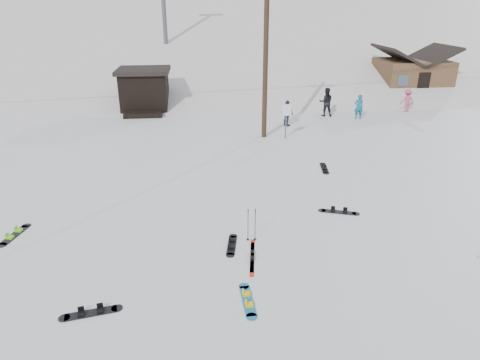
{
  "coord_description": "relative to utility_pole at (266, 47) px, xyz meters",
  "views": [
    {
      "loc": [
        -1.48,
        -8.11,
        6.78
      ],
      "look_at": [
        -0.22,
        4.71,
        1.4
      ],
      "focal_mm": 32.0,
      "sensor_mm": 36.0,
      "label": 1
    }
  ],
  "objects": [
    {
      "name": "ski_poles",
      "position": [
        -2.02,
        -10.81,
        -4.13
      ],
      "size": [
        0.3,
        0.08,
        1.08
      ],
      "color": "black",
      "rests_on": "ground"
    },
    {
      "name": "treeline_crest",
      "position": [
        -2.0,
        72.0,
        -4.68
      ],
      "size": [
        50.0,
        6.0,
        10.0
      ],
      "primitive_type": null,
      "color": "black",
      "rests_on": "ski_slope"
    },
    {
      "name": "ski_slope",
      "position": [
        -2.0,
        41.0,
        -16.68
      ],
      "size": [
        60.0,
        85.24,
        65.97
      ],
      "primitive_type": "cube",
      "rotation": [
        0.31,
        0.0,
        0.0
      ],
      "color": "silver",
      "rests_on": "ground"
    },
    {
      "name": "cabin",
      "position": [
        13.0,
        10.0,
        -3.2
      ],
      "size": [
        5.39,
        4.4,
        3.77
      ],
      "color": "brown",
      "rests_on": "ground"
    },
    {
      "name": "skier_pink",
      "position": [
        10.28,
        4.76,
        -3.94
      ],
      "size": [
        0.97,
        0.57,
        1.49
      ],
      "primitive_type": "imported",
      "rotation": [
        0.0,
        0.0,
        3.13
      ],
      "color": "#C4456A",
      "rests_on": "ground"
    },
    {
      "name": "board_scatter_f",
      "position": [
        1.93,
        -5.03,
        -4.66
      ],
      "size": [
        0.43,
        1.42,
        0.1
      ],
      "rotation": [
        0.0,
        0.0,
        1.43
      ],
      "color": "black",
      "rests_on": "ground"
    },
    {
      "name": "skier_dark",
      "position": [
        4.6,
        4.17,
        -3.78
      ],
      "size": [
        0.97,
        0.81,
        1.8
      ],
      "primitive_type": "imported",
      "rotation": [
        0.0,
        0.0,
        2.99
      ],
      "color": "black",
      "rests_on": "ground"
    },
    {
      "name": "board_scatter_a",
      "position": [
        -6.18,
        -13.74,
        -4.65
      ],
      "size": [
        1.43,
        0.5,
        0.1
      ],
      "rotation": [
        0.0,
        0.0,
        0.19
      ],
      "color": "black",
      "rests_on": "ground"
    },
    {
      "name": "skier_teal",
      "position": [
        6.42,
        3.23,
        -3.92
      ],
      "size": [
        0.57,
        0.39,
        1.53
      ],
      "primitive_type": "imported",
      "rotation": [
        0.0,
        0.0,
        3.1
      ],
      "color": "#0C607F",
      "rests_on": "ground"
    },
    {
      "name": "lift_hut",
      "position": [
        -7.0,
        6.94,
        -3.32
      ],
      "size": [
        3.4,
        4.1,
        2.75
      ],
      "color": "black",
      "rests_on": "ground"
    },
    {
      "name": "trail_sign",
      "position": [
        1.1,
        -0.42,
        -3.41
      ],
      "size": [
        0.5,
        0.09,
        1.85
      ],
      "color": "#595B60",
      "rests_on": "ground"
    },
    {
      "name": "hero_snowboard",
      "position": [
        -2.46,
        -13.65,
        -4.66
      ],
      "size": [
        0.32,
        1.43,
        0.1
      ],
      "rotation": [
        0.0,
        0.0,
        1.62
      ],
      "color": "#1C7CBA",
      "rests_on": "ground"
    },
    {
      "name": "hero_skis",
      "position": [
        -2.11,
        -11.73,
        -4.65
      ],
      "size": [
        0.38,
        1.92,
        0.1
      ],
      "rotation": [
        0.0,
        0.0,
        -0.14
      ],
      "color": "#B12212",
      "rests_on": "ground"
    },
    {
      "name": "ground",
      "position": [
        -2.0,
        -14.0,
        -4.68
      ],
      "size": [
        200.0,
        200.0,
        0.0
      ],
      "primitive_type": "plane",
      "color": "white",
      "rests_on": "ground"
    },
    {
      "name": "board_scatter_d",
      "position": [
        1.25,
        -9.21,
        -4.66
      ],
      "size": [
        1.36,
        0.63,
        0.1
      ],
      "rotation": [
        0.0,
        0.0,
        -0.32
      ],
      "color": "black",
      "rests_on": "ground"
    },
    {
      "name": "board_scatter_c",
      "position": [
        -9.39,
        -9.76,
        -4.65
      ],
      "size": [
        0.58,
        1.47,
        0.11
      ],
      "rotation": [
        0.0,
        0.0,
        1.33
      ],
      "color": "black",
      "rests_on": "ground"
    },
    {
      "name": "utility_pole",
      "position": [
        0.0,
        0.0,
        0.0
      ],
      "size": [
        2.0,
        0.26,
        9.0
      ],
      "color": "#3A2819",
      "rests_on": "ground"
    },
    {
      "name": "board_scatter_b",
      "position": [
        -2.64,
        -11.04,
        -4.66
      ],
      "size": [
        0.43,
        1.33,
        0.09
      ],
      "rotation": [
        0.0,
        0.0,
        1.41
      ],
      "color": "black",
      "rests_on": "ground"
    },
    {
      "name": "ridge_right",
      "position": [
        36.0,
        36.0,
        -15.68
      ],
      "size": [
        45.66,
        93.98,
        54.59
      ],
      "primitive_type": "cube",
      "rotation": [
        0.21,
        -0.05,
        -0.12
      ],
      "color": "white",
      "rests_on": "ground"
    },
    {
      "name": "skier_navy",
      "position": [
        1.67,
        2.04,
        -3.92
      ],
      "size": [
        0.83,
        0.93,
        1.52
      ],
      "primitive_type": "imported",
      "rotation": [
        0.0,
        0.0,
        2.21
      ],
      "color": "#1D2B49",
      "rests_on": "ground"
    }
  ]
}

